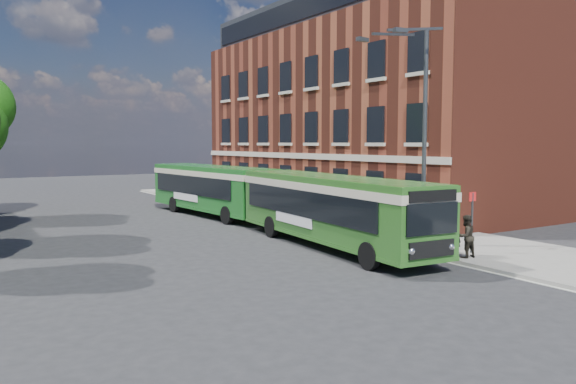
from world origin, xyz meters
TOP-DOWN VIEW (x-y plane):
  - ground at (0.00, 0.00)m, footprint 120.00×120.00m
  - pavement at (7.00, 8.00)m, footprint 6.00×48.00m
  - kerb_line at (3.95, 8.00)m, footprint 0.12×48.00m
  - brick_office at (14.00, 12.00)m, footprint 12.10×26.00m
  - street_lamp at (4.84, -2.00)m, footprint 2.96×2.38m
  - bus_stop_sign at (5.60, -4.20)m, footprint 0.35×0.08m
  - bus_front at (2.20, 0.38)m, footprint 3.52×12.67m
  - bus_rear at (2.31, 12.70)m, footprint 3.35×11.61m
  - pedestrian_a at (4.60, -4.20)m, footprint 0.72×0.49m
  - pedestrian_b at (4.66, -4.71)m, footprint 0.81×0.65m

SIDE VIEW (x-z plane):
  - ground at x=0.00m, z-range 0.00..0.00m
  - kerb_line at x=3.95m, z-range 0.00..0.01m
  - pavement at x=7.00m, z-range 0.00..0.15m
  - pedestrian_b at x=4.66m, z-range 0.15..1.76m
  - pedestrian_a at x=4.60m, z-range 0.15..2.06m
  - bus_stop_sign at x=5.60m, z-range 0.25..2.77m
  - bus_rear at x=2.31m, z-range 0.32..3.34m
  - bus_front at x=2.20m, z-range 0.32..3.34m
  - street_lamp at x=4.84m, z-range 0.29..9.29m
  - brick_office at x=14.00m, z-range -0.13..14.07m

